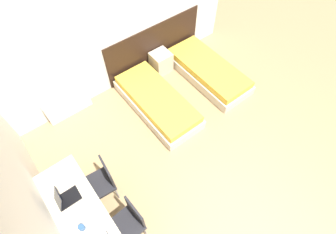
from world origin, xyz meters
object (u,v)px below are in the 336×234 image
Objects in this scene: nightstand at (161,62)px; laptop at (65,198)px; bed_near_door at (208,71)px; bed_near_window at (157,101)px; chair_near_laptop at (101,180)px; chair_near_notebook at (129,222)px.

laptop is at bearing -148.95° from nightstand.
laptop is at bearing -164.97° from bed_near_door.
laptop is at bearing -156.46° from bed_near_window.
nightstand is 2.96m from chair_near_laptop.
laptop reaches higher than chair_near_notebook.
bed_near_door is 3.79m from laptop.
bed_near_door is 2.17× the size of chair_near_notebook.
laptop is (-3.61, -0.97, 0.62)m from bed_near_door.
chair_near_laptop is (-2.40, -1.71, 0.27)m from nightstand.
chair_near_laptop and chair_near_notebook have the same top height.
chair_near_notebook reaches higher than nightstand.
bed_near_door is at bearing 0.00° from bed_near_window.
chair_near_notebook is (-2.40, -2.46, 0.27)m from nightstand.
bed_near_window is 6.18× the size of laptop.
chair_near_notebook is at bearing -151.58° from bed_near_door.
bed_near_door is 3.54m from chair_near_notebook.
bed_near_door is (1.39, 0.00, 0.00)m from bed_near_window.
bed_near_door is at bearing 22.25° from chair_near_laptop.
chair_near_laptop is at bearing 87.15° from chair_near_notebook.
bed_near_door is at bearing -48.67° from nightstand.
nightstand is 3.45m from chair_near_notebook.
nightstand is 0.53× the size of chair_near_laptop.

